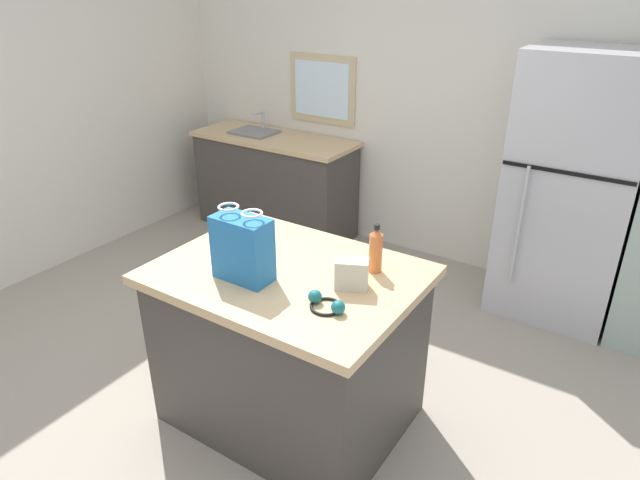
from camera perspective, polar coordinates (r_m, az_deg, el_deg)
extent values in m
plane|color=#9E9384|center=(3.47, -5.72, -15.69)|extent=(6.20, 6.20, 0.00)
cube|color=silver|center=(4.74, 12.03, 14.16)|extent=(5.16, 0.10, 2.77)
cube|color=#CCB78C|center=(5.19, 0.29, 15.09)|extent=(0.68, 0.04, 0.60)
cube|color=white|center=(5.17, 0.17, 15.05)|extent=(0.56, 0.02, 0.48)
cube|color=#423D38|center=(3.09, -3.12, -11.12)|extent=(1.22, 0.90, 0.88)
cube|color=tan|center=(2.83, -3.34, -3.57)|extent=(1.30, 0.98, 0.05)
cube|color=#B7B7BC|center=(4.19, 24.09, 4.55)|extent=(0.80, 0.63, 1.86)
cube|color=black|center=(3.82, 23.75, 6.28)|extent=(0.79, 0.01, 0.02)
cylinder|color=#B7B7BC|center=(3.98, 19.57, 1.33)|extent=(0.02, 0.02, 0.84)
cube|color=#423D38|center=(5.38, -4.56, 5.51)|extent=(1.52, 0.55, 0.88)
cube|color=tan|center=(5.24, -4.74, 10.22)|extent=(1.56, 0.59, 0.04)
cube|color=slate|center=(5.39, -6.68, 10.23)|extent=(0.40, 0.32, 0.14)
cylinder|color=#B7B7BC|center=(5.46, -5.80, 11.99)|extent=(0.03, 0.03, 0.18)
cylinder|color=#B7B7BC|center=(5.38, -6.32, 12.72)|extent=(0.02, 0.14, 0.02)
cube|color=#236BAD|center=(2.70, -7.87, -0.89)|extent=(0.28, 0.15, 0.32)
torus|color=white|center=(2.66, -9.29, 3.35)|extent=(0.10, 0.10, 0.01)
torus|color=white|center=(2.57, -6.94, 2.71)|extent=(0.10, 0.10, 0.01)
cube|color=beige|center=(2.64, 3.24, -3.49)|extent=(0.18, 0.15, 0.15)
cylinder|color=#C66633|center=(2.78, 5.67, -1.33)|extent=(0.07, 0.07, 0.20)
cone|color=#C66633|center=(2.73, 5.78, 0.82)|extent=(0.06, 0.06, 0.03)
cylinder|color=black|center=(2.72, 5.80, 1.35)|extent=(0.03, 0.03, 0.02)
torus|color=black|center=(2.52, 0.65, -6.79)|extent=(0.17, 0.17, 0.01)
sphere|color=#19666B|center=(2.47, 1.86, -6.85)|extent=(0.06, 0.06, 0.06)
sphere|color=#19666B|center=(2.54, -0.52, -5.77)|extent=(0.06, 0.06, 0.06)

